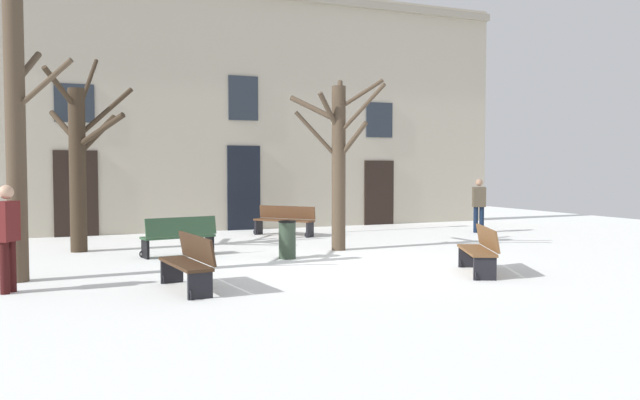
{
  "coord_description": "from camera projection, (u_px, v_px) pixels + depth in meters",
  "views": [
    {
      "loc": [
        -5.7,
        -11.7,
        1.99
      ],
      "look_at": [
        0.0,
        1.63,
        1.26
      ],
      "focal_mm": 36.36,
      "sensor_mm": 36.0,
      "label": 1
    }
  ],
  "objects": [
    {
      "name": "litter_bin",
      "position": [
        287.0,
        240.0,
        14.11
      ],
      "size": [
        0.4,
        0.4,
        0.83
      ],
      "color": "#2D3D2D",
      "rests_on": "ground"
    },
    {
      "name": "ground_plane",
      "position": [
        352.0,
        266.0,
        13.09
      ],
      "size": [
        30.41,
        30.41,
        0.0
      ],
      "primitive_type": "plane",
      "color": "white"
    },
    {
      "name": "bench_near_lamp",
      "position": [
        480.0,
        250.0,
        12.13
      ],
      "size": [
        1.12,
        1.67,
        0.88
      ],
      "rotation": [
        0.0,
        0.0,
        4.27
      ],
      "color": "brown",
      "rests_on": "ground"
    },
    {
      "name": "tree_center",
      "position": [
        338.0,
        158.0,
        15.46
      ],
      "size": [
        1.93,
        2.13,
        4.15
      ],
      "color": "#4C3D2D",
      "rests_on": "ground"
    },
    {
      "name": "streetlamp",
      "position": [
        336.0,
        157.0,
        19.7
      ],
      "size": [
        0.3,
        0.3,
        3.75
      ],
      "color": "black",
      "rests_on": "ground"
    },
    {
      "name": "bench_far_corner",
      "position": [
        179.0,
        236.0,
        14.47
      ],
      "size": [
        1.7,
        0.74,
        0.89
      ],
      "rotation": [
        0.0,
        0.0,
        3.31
      ],
      "color": "#2D4C33",
      "rests_on": "ground"
    },
    {
      "name": "building_facade",
      "position": [
        237.0,
        106.0,
        20.56
      ],
      "size": [
        19.0,
        0.6,
        7.74
      ],
      "color": "#BCB29E",
      "rests_on": "ground"
    },
    {
      "name": "person_strolling",
      "position": [
        479.0,
        203.0,
        19.69
      ],
      "size": [
        0.44,
        0.35,
        1.64
      ],
      "rotation": [
        0.0,
        0.0,
        5.87
      ],
      "color": "black",
      "rests_on": "ground"
    },
    {
      "name": "tree_right_of_center",
      "position": [
        79.0,
        158.0,
        15.22
      ],
      "size": [
        2.07,
        2.71,
        4.67
      ],
      "color": "#382B1E",
      "rests_on": "ground"
    },
    {
      "name": "bench_back_to_back_left",
      "position": [
        285.0,
        220.0,
        18.86
      ],
      "size": [
        1.52,
        1.7,
        0.86
      ],
      "rotation": [
        0.0,
        0.0,
        5.41
      ],
      "color": "#51331E",
      "rests_on": "ground"
    },
    {
      "name": "bench_by_litter_bin",
      "position": [
        189.0,
        262.0,
        10.49
      ],
      "size": [
        0.61,
        1.73,
        0.9
      ],
      "rotation": [
        0.0,
        0.0,
        4.8
      ],
      "color": "#3D2819",
      "rests_on": "ground"
    },
    {
      "name": "person_near_bench",
      "position": [
        7.0,
        233.0,
        10.21
      ],
      "size": [
        0.39,
        0.44,
        1.72
      ],
      "rotation": [
        0.0,
        0.0,
        1.01
      ],
      "color": "#350F0F",
      "rests_on": "ground"
    },
    {
      "name": "tree_left_of_center",
      "position": [
        16.0,
        128.0,
        11.2
      ],
      "size": [
        1.15,
        2.07,
        5.2
      ],
      "color": "#4C3D2D",
      "rests_on": "ground"
    }
  ]
}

